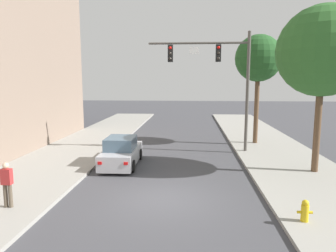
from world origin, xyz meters
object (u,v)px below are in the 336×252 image
object	(u,v)px
car_lead_silver	(121,153)
street_tree_nearest	(323,52)
fire_hydrant	(305,211)
street_tree_second	(258,59)
pedestrian_sidewalk_left_walker	(7,183)
traffic_signal_mast	(220,69)

from	to	relation	value
car_lead_silver	street_tree_nearest	xyz separation A→B (m)	(9.97, -0.88, 5.27)
fire_hydrant	street_tree_second	world-z (taller)	street_tree_second
pedestrian_sidewalk_left_walker	fire_hydrant	xyz separation A→B (m)	(10.15, -0.37, -0.56)
street_tree_nearest	traffic_signal_mast	bearing A→B (deg)	135.12
traffic_signal_mast	pedestrian_sidewalk_left_walker	size ratio (longest dim) A/B	4.57
car_lead_silver	street_tree_nearest	bearing A→B (deg)	-5.06
pedestrian_sidewalk_left_walker	fire_hydrant	world-z (taller)	pedestrian_sidewalk_left_walker
fire_hydrant	street_tree_nearest	xyz separation A→B (m)	(2.50, 5.74, 5.49)
car_lead_silver	fire_hydrant	bearing A→B (deg)	-41.57
car_lead_silver	street_tree_nearest	world-z (taller)	street_tree_nearest
street_tree_nearest	fire_hydrant	bearing A→B (deg)	-113.56
traffic_signal_mast	street_tree_nearest	distance (m)	6.28
traffic_signal_mast	car_lead_silver	bearing A→B (deg)	-147.58
traffic_signal_mast	fire_hydrant	world-z (taller)	traffic_signal_mast
traffic_signal_mast	street_tree_nearest	xyz separation A→B (m)	(4.42, -4.40, 0.66)
car_lead_silver	street_tree_second	size ratio (longest dim) A/B	0.56
car_lead_silver	street_tree_nearest	distance (m)	11.31
street_tree_nearest	street_tree_second	distance (m)	7.22
fire_hydrant	street_tree_nearest	bearing A→B (deg)	66.44
car_lead_silver	pedestrian_sidewalk_left_walker	size ratio (longest dim) A/B	2.60
traffic_signal_mast	pedestrian_sidewalk_left_walker	world-z (taller)	traffic_signal_mast
street_tree_nearest	street_tree_second	bearing A→B (deg)	101.97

